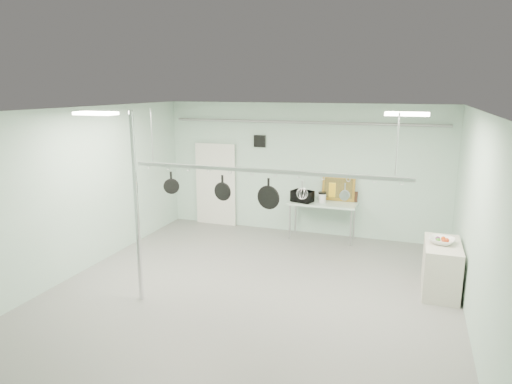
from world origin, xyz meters
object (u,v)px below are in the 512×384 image
at_px(side_cabinet, 441,268).
at_px(skillet_right, 268,194).
at_px(pot_rack, 263,169).
at_px(prep_table, 323,205).
at_px(fruit_bowl, 442,241).
at_px(coffee_canister, 322,198).
at_px(skillet_mid, 222,188).
at_px(microwave, 302,196).
at_px(skillet_left, 171,182).
at_px(chrome_pole, 136,209).

distance_m(side_cabinet, skillet_right, 3.35).
height_order(pot_rack, skillet_right, pot_rack).
relative_size(prep_table, fruit_bowl, 3.80).
distance_m(coffee_canister, skillet_mid, 3.58).
distance_m(microwave, coffee_canister, 0.47).
xyz_separation_m(side_cabinet, skillet_right, (-2.86, -1.10, 1.36)).
height_order(prep_table, microwave, microwave).
relative_size(fruit_bowl, skillet_left, 1.09).
xyz_separation_m(pot_rack, skillet_mid, (-0.75, 0.00, -0.37)).
height_order(microwave, skillet_mid, skillet_mid).
bearing_deg(fruit_bowl, coffee_canister, 138.98).
distance_m(chrome_pole, side_cabinet, 5.37).
bearing_deg(chrome_pole, pot_rack, 25.35).
height_order(prep_table, fruit_bowl, fruit_bowl).
bearing_deg(coffee_canister, skillet_right, -95.21).
bearing_deg(prep_table, microwave, -167.42).
relative_size(chrome_pole, fruit_bowl, 7.60).
xyz_separation_m(fruit_bowl, skillet_right, (-2.83, -1.08, 0.86)).
height_order(pot_rack, microwave, pot_rack).
bearing_deg(coffee_canister, pot_rack, -96.74).
xyz_separation_m(chrome_pole, prep_table, (2.30, 4.20, -0.77)).
relative_size(chrome_pole, coffee_canister, 15.10).
relative_size(prep_table, microwave, 3.27).
xyz_separation_m(chrome_pole, skillet_left, (0.15, 0.90, 0.29)).
xyz_separation_m(chrome_pole, pot_rack, (1.90, 0.90, 0.63)).
bearing_deg(skillet_left, side_cabinet, -11.06).
bearing_deg(fruit_bowl, microwave, 144.73).
relative_size(pot_rack, coffee_canister, 22.65).
height_order(chrome_pole, coffee_canister, chrome_pole).
distance_m(skillet_left, skillet_mid, 1.00).
bearing_deg(pot_rack, microwave, 91.21).
xyz_separation_m(side_cabinet, pot_rack, (-2.95, -1.10, 1.78)).
relative_size(side_cabinet, fruit_bowl, 2.85).
height_order(coffee_canister, skillet_mid, skillet_mid).
height_order(chrome_pole, prep_table, chrome_pole).
height_order(chrome_pole, side_cabinet, chrome_pole).
bearing_deg(pot_rack, prep_table, 83.09).
relative_size(fruit_bowl, skillet_mid, 0.95).
bearing_deg(skillet_right, side_cabinet, 28.97).
xyz_separation_m(pot_rack, fruit_bowl, (2.92, 1.08, -1.28)).
relative_size(prep_table, skillet_left, 4.14).
xyz_separation_m(microwave, skillet_right, (0.16, -3.20, 0.77)).
relative_size(chrome_pole, prep_table, 2.00).
relative_size(coffee_canister, fruit_bowl, 0.50).
relative_size(side_cabinet, skillet_left, 3.10).
height_order(skillet_left, skillet_mid, same).
bearing_deg(microwave, skillet_right, 110.51).
height_order(microwave, skillet_right, skillet_right).
height_order(chrome_pole, skillet_mid, chrome_pole).
bearing_deg(skillet_left, prep_table, 32.71).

